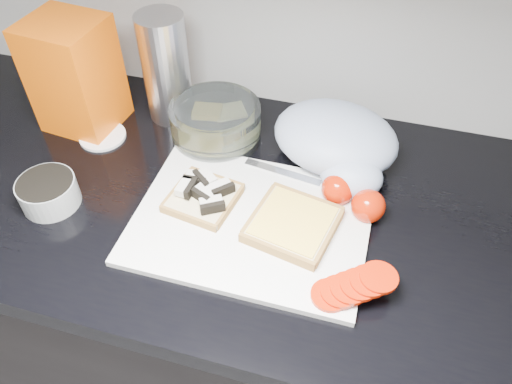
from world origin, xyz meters
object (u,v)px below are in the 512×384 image
at_px(glass_bowl, 216,123).
at_px(steel_canister, 166,69).
at_px(cutting_board, 251,222).
at_px(bread_bag, 75,75).

relative_size(glass_bowl, steel_canister, 0.81).
relative_size(cutting_board, glass_bowl, 2.20).
bearing_deg(bread_bag, cutting_board, -17.46).
bearing_deg(glass_bowl, cutting_board, -56.79).
relative_size(glass_bowl, bread_bag, 0.81).
bearing_deg(bread_bag, glass_bowl, 10.75).
distance_m(bread_bag, steel_canister, 0.18).
height_order(cutting_board, glass_bowl, glass_bowl).
height_order(cutting_board, steel_canister, steel_canister).
height_order(glass_bowl, bread_bag, bread_bag).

